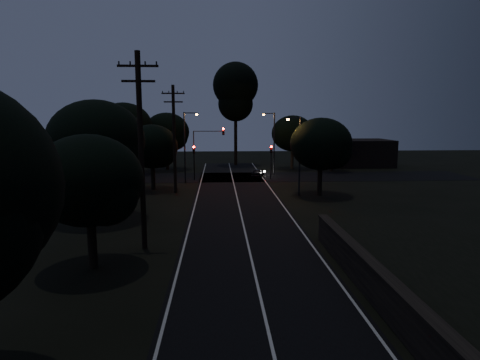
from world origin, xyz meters
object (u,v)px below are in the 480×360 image
utility_pole_far (174,137)px  car (258,173)px  streetlight_a (186,142)px  signal_left (194,156)px  signal_mast (208,144)px  streetlight_c (298,150)px  signal_right (271,156)px  streetlight_b (273,139)px  utility_pole_mid (141,149)px  tall_pine (236,91)px

utility_pole_far → car: 14.48m
streetlight_a → signal_left: bearing=70.4°
signal_mast → streetlight_a: 3.13m
signal_left → streetlight_c: (10.43, -9.99, 1.51)m
signal_right → car: signal_right is taller
streetlight_b → streetlight_c: bearing=-87.9°
utility_pole_mid → streetlight_b: utility_pole_mid is taller
streetlight_b → streetlight_a: bearing=-150.5°
utility_pole_mid → streetlight_a: utility_pole_mid is taller
utility_pole_far → signal_mast: (3.09, 7.99, -1.15)m
signal_left → streetlight_c: 14.52m
streetlight_a → streetlight_c: size_ratio=1.07×
tall_pine → streetlight_a: (-6.31, -17.00, -6.69)m
car → streetlight_b: bearing=-119.9°
tall_pine → streetlight_c: tall_pine is taller
car → utility_pole_mid: bearing=88.5°
tall_pine → streetlight_a: bearing=-110.4°
signal_left → streetlight_c: bearing=-43.8°
signal_left → streetlight_a: streetlight_a is taller
signal_right → streetlight_a: size_ratio=0.51×
utility_pole_mid → streetlight_a: bearing=88.3°
streetlight_b → utility_pole_mid: bearing=-111.3°
utility_pole_far → streetlight_a: 6.10m
tall_pine → car: 17.02m
signal_left → signal_right: size_ratio=1.00×
tall_pine → signal_right: 17.62m
signal_right → car: size_ratio=1.34×
utility_pole_mid → signal_right: size_ratio=2.68×
utility_pole_mid → tall_pine: tall_pine is taller
streetlight_a → streetlight_b: size_ratio=1.00×
signal_left → signal_right: 9.20m
signal_left → car: 8.38m
utility_pole_far → streetlight_c: size_ratio=1.40×
signal_left → signal_mast: 2.26m
tall_pine → signal_mast: 17.01m
signal_mast → streetlight_a: streetlight_a is taller
utility_pole_mid → streetlight_a: size_ratio=1.38×
utility_pole_far → streetlight_b: bearing=46.7°
tall_pine → signal_mast: tall_pine is taller
utility_pole_mid → streetlight_b: 31.15m
streetlight_a → car: size_ratio=2.61×
tall_pine → signal_left: (-5.60, -15.01, -8.49)m
utility_pole_far → signal_mast: 8.64m
tall_pine → signal_mast: size_ratio=2.51×
utility_pole_mid → tall_pine: (7.00, 40.00, 5.59)m
utility_pole_mid → car: utility_pole_mid is taller
signal_mast → streetlight_a: (-2.39, -1.99, 0.30)m
utility_pole_far → streetlight_c: bearing=-9.6°
signal_left → signal_mast: bearing=0.1°
utility_pole_far → signal_right: 13.53m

